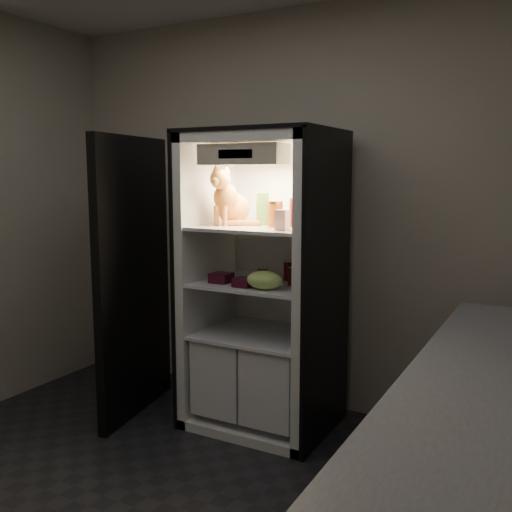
{
  "coord_description": "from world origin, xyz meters",
  "views": [
    {
      "loc": [
        1.66,
        -1.77,
        1.61
      ],
      "look_at": [
        -0.03,
        1.32,
        1.1
      ],
      "focal_mm": 40.0,
      "sensor_mm": 36.0,
      "label": 1
    }
  ],
  "objects_px": {
    "grape_bag": "(264,280)",
    "tabby_cat": "(230,202)",
    "berry_box_left": "(221,278)",
    "soda_can_c": "(293,276)",
    "parmesan_shaker": "(262,209)",
    "salsa_jar": "(275,214)",
    "condiment_jar": "(262,274)",
    "berry_box_right": "(244,282)",
    "soda_can_a": "(289,271)",
    "mayo_tub": "(276,215)",
    "kitchen_counter": "(491,512)",
    "pepper_jar": "(299,211)",
    "refrigerator": "(265,303)",
    "cream_carton": "(282,220)",
    "soda_can_b": "(305,275)"
  },
  "relations": [
    {
      "from": "grape_bag",
      "to": "tabby_cat",
      "type": "bearing_deg",
      "value": 151.18
    },
    {
      "from": "grape_bag",
      "to": "berry_box_left",
      "type": "height_order",
      "value": "grape_bag"
    },
    {
      "from": "grape_bag",
      "to": "soda_can_c",
      "type": "bearing_deg",
      "value": 63.54
    },
    {
      "from": "grape_bag",
      "to": "parmesan_shaker",
      "type": "bearing_deg",
      "value": 120.41
    },
    {
      "from": "tabby_cat",
      "to": "salsa_jar",
      "type": "bearing_deg",
      "value": -1.44
    },
    {
      "from": "salsa_jar",
      "to": "soda_can_c",
      "type": "relative_size",
      "value": 1.39
    },
    {
      "from": "salsa_jar",
      "to": "condiment_jar",
      "type": "distance_m",
      "value": 0.4
    },
    {
      "from": "grape_bag",
      "to": "condiment_jar",
      "type": "bearing_deg",
      "value": 120.48
    },
    {
      "from": "salsa_jar",
      "to": "berry_box_right",
      "type": "distance_m",
      "value": 0.45
    },
    {
      "from": "soda_can_a",
      "to": "berry_box_right",
      "type": "relative_size",
      "value": 1.16
    },
    {
      "from": "mayo_tub",
      "to": "kitchen_counter",
      "type": "bearing_deg",
      "value": -40.19
    },
    {
      "from": "soda_can_c",
      "to": "grape_bag",
      "type": "relative_size",
      "value": 0.52
    },
    {
      "from": "parmesan_shaker",
      "to": "pepper_jar",
      "type": "height_order",
      "value": "parmesan_shaker"
    },
    {
      "from": "kitchen_counter",
      "to": "soda_can_a",
      "type": "distance_m",
      "value": 1.92
    },
    {
      "from": "kitchen_counter",
      "to": "berry_box_left",
      "type": "relative_size",
      "value": 20.07
    },
    {
      "from": "soda_can_c",
      "to": "tabby_cat",
      "type": "bearing_deg",
      "value": 179.41
    },
    {
      "from": "salsa_jar",
      "to": "soda_can_c",
      "type": "height_order",
      "value": "salsa_jar"
    },
    {
      "from": "kitchen_counter",
      "to": "refrigerator",
      "type": "bearing_deg",
      "value": 141.73
    },
    {
      "from": "refrigerator",
      "to": "berry_box_right",
      "type": "height_order",
      "value": "refrigerator"
    },
    {
      "from": "tabby_cat",
      "to": "soda_can_c",
      "type": "bearing_deg",
      "value": 0.3
    },
    {
      "from": "pepper_jar",
      "to": "berry_box_right",
      "type": "xyz_separation_m",
      "value": [
        -0.25,
        -0.24,
        -0.42
      ]
    },
    {
      "from": "soda_can_a",
      "to": "parmesan_shaker",
      "type": "bearing_deg",
      "value": -157.18
    },
    {
      "from": "berry_box_left",
      "to": "grape_bag",
      "type": "bearing_deg",
      "value": -9.85
    },
    {
      "from": "kitchen_counter",
      "to": "condiment_jar",
      "type": "bearing_deg",
      "value": 142.56
    },
    {
      "from": "refrigerator",
      "to": "soda_can_a",
      "type": "xyz_separation_m",
      "value": [
        0.14,
        0.06,
        0.21
      ]
    },
    {
      "from": "parmesan_shaker",
      "to": "berry_box_left",
      "type": "distance_m",
      "value": 0.5
    },
    {
      "from": "refrigerator",
      "to": "mayo_tub",
      "type": "distance_m",
      "value": 0.57
    },
    {
      "from": "refrigerator",
      "to": "parmesan_shaker",
      "type": "relative_size",
      "value": 9.27
    },
    {
      "from": "condiment_jar",
      "to": "berry_box_left",
      "type": "bearing_deg",
      "value": -140.28
    },
    {
      "from": "berry_box_left",
      "to": "soda_can_a",
      "type": "bearing_deg",
      "value": 37.64
    },
    {
      "from": "pepper_jar",
      "to": "cream_carton",
      "type": "relative_size",
      "value": 1.61
    },
    {
      "from": "mayo_tub",
      "to": "salsa_jar",
      "type": "bearing_deg",
      "value": -64.42
    },
    {
      "from": "cream_carton",
      "to": "grape_bag",
      "type": "xyz_separation_m",
      "value": [
        -0.1,
        -0.03,
        -0.35
      ]
    },
    {
      "from": "condiment_jar",
      "to": "pepper_jar",
      "type": "bearing_deg",
      "value": 5.8
    },
    {
      "from": "parmesan_shaker",
      "to": "refrigerator",
      "type": "bearing_deg",
      "value": 27.87
    },
    {
      "from": "kitchen_counter",
      "to": "parmesan_shaker",
      "type": "distance_m",
      "value": 2.13
    },
    {
      "from": "tabby_cat",
      "to": "soda_can_c",
      "type": "distance_m",
      "value": 0.62
    },
    {
      "from": "refrigerator",
      "to": "berry_box_left",
      "type": "bearing_deg",
      "value": -134.24
    },
    {
      "from": "salsa_jar",
      "to": "cream_carton",
      "type": "height_order",
      "value": "salsa_jar"
    },
    {
      "from": "berry_box_right",
      "to": "cream_carton",
      "type": "bearing_deg",
      "value": 3.85
    },
    {
      "from": "berry_box_right",
      "to": "soda_can_c",
      "type": "bearing_deg",
      "value": 36.22
    },
    {
      "from": "pepper_jar",
      "to": "soda_can_c",
      "type": "height_order",
      "value": "pepper_jar"
    },
    {
      "from": "soda_can_b",
      "to": "parmesan_shaker",
      "type": "bearing_deg",
      "value": 175.92
    },
    {
      "from": "parmesan_shaker",
      "to": "cream_carton",
      "type": "bearing_deg",
      "value": -42.23
    },
    {
      "from": "parmesan_shaker",
      "to": "mayo_tub",
      "type": "relative_size",
      "value": 1.6
    },
    {
      "from": "refrigerator",
      "to": "grape_bag",
      "type": "distance_m",
      "value": 0.36
    },
    {
      "from": "grape_bag",
      "to": "berry_box_right",
      "type": "bearing_deg",
      "value": 175.44
    },
    {
      "from": "cream_carton",
      "to": "condiment_jar",
      "type": "height_order",
      "value": "cream_carton"
    },
    {
      "from": "soda_can_c",
      "to": "soda_can_a",
      "type": "bearing_deg",
      "value": 123.47
    },
    {
      "from": "refrigerator",
      "to": "soda_can_c",
      "type": "bearing_deg",
      "value": -18.09
    }
  ]
}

